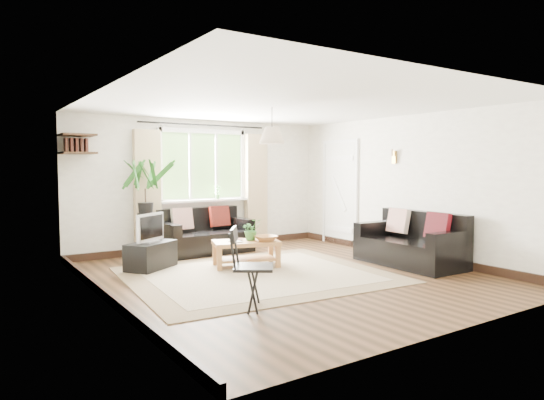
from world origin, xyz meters
TOP-DOWN VIEW (x-y plane):
  - floor at (0.00, 0.00)m, footprint 5.50×5.50m
  - ceiling at (0.00, 0.00)m, footprint 5.50×5.50m
  - wall_back at (0.00, 2.75)m, footprint 5.00×0.02m
  - wall_front at (0.00, -2.75)m, footprint 5.00×0.02m
  - wall_left at (-2.50, 0.00)m, footprint 0.02×5.50m
  - wall_right at (2.50, 0.00)m, footprint 0.02×5.50m
  - rug at (-0.35, 0.26)m, footprint 3.73×3.27m
  - window at (0.00, 2.71)m, footprint 2.50×0.16m
  - door at (2.47, 1.70)m, footprint 0.06×0.96m
  - corner_shelf at (-2.25, 2.50)m, footprint 0.50×0.50m
  - pendant_lamp at (0.00, 0.40)m, footprint 0.36×0.36m
  - wall_sconce at (2.43, 0.30)m, footprint 0.12×0.12m
  - sofa_back at (-0.17, 2.29)m, footprint 1.63×0.86m
  - sofa_right at (2.02, -0.44)m, footprint 1.70×0.88m
  - coffee_table at (-0.19, 0.83)m, footprint 1.11×0.83m
  - table_plant at (-0.09, 0.85)m, footprint 0.33×0.29m
  - bowl at (0.06, 0.65)m, footprint 0.34×0.34m
  - book_a at (-0.46, 0.83)m, footprint 0.17×0.22m
  - book_b at (-0.34, 1.00)m, footprint 0.25×0.27m
  - tv_stand at (-1.46, 1.48)m, footprint 0.88×0.78m
  - tv at (-1.46, 1.48)m, footprint 0.60×0.49m
  - palm_stand at (-1.24, 2.32)m, footprint 0.79×0.79m
  - folding_chair at (-1.23, -1.10)m, footprint 0.64×0.64m
  - sill_plant at (0.25, 2.63)m, footprint 0.14×0.10m

SIDE VIEW (x-z plane):
  - floor at x=0.00m, z-range 0.00..0.00m
  - rug at x=-0.35m, z-range 0.00..0.02m
  - coffee_table at x=-0.19m, z-range 0.00..0.41m
  - tv_stand at x=-1.46m, z-range 0.00..0.41m
  - sofa_back at x=-0.17m, z-range 0.00..0.75m
  - sofa_right at x=2.02m, z-range 0.00..0.79m
  - book_a at x=-0.46m, z-range 0.41..0.42m
  - book_b at x=-0.34m, z-range 0.41..0.43m
  - folding_chair at x=-1.23m, z-range 0.00..0.88m
  - bowl at x=0.06m, z-range 0.41..0.49m
  - table_plant at x=-0.09m, z-range 0.41..0.74m
  - tv at x=-1.46m, z-range 0.41..0.86m
  - palm_stand at x=-1.24m, z-range 0.00..1.67m
  - door at x=2.47m, z-range -0.03..2.03m
  - sill_plant at x=0.25m, z-range 0.93..1.20m
  - wall_back at x=0.00m, z-range 0.00..2.40m
  - wall_front at x=0.00m, z-range 0.00..2.40m
  - wall_left at x=-2.50m, z-range 0.00..2.40m
  - wall_right at x=2.50m, z-range 0.00..2.40m
  - window at x=0.00m, z-range 0.47..2.63m
  - wall_sconce at x=2.43m, z-range 1.60..1.88m
  - corner_shelf at x=-2.25m, z-range 1.72..2.06m
  - pendant_lamp at x=0.00m, z-range 1.78..2.32m
  - ceiling at x=0.00m, z-range 2.40..2.40m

